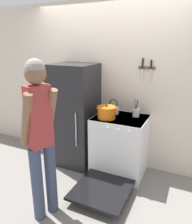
% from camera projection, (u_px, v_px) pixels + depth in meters
% --- Properties ---
extents(ground_plane, '(14.00, 14.00, 0.00)m').
position_uv_depth(ground_plane, '(108.00, 158.00, 3.83)').
color(ground_plane, slate).
extents(wall_back, '(10.00, 0.06, 2.55)m').
position_uv_depth(wall_back, '(110.00, 86.00, 3.47)').
color(wall_back, beige).
rests_on(wall_back, ground_plane).
extents(refrigerator, '(0.66, 0.64, 1.63)m').
position_uv_depth(refrigerator, '(75.00, 115.00, 3.51)').
color(refrigerator, black).
rests_on(refrigerator, ground_plane).
extents(stove_range, '(0.76, 1.34, 0.90)m').
position_uv_depth(stove_range, '(119.00, 147.00, 3.27)').
color(stove_range, white).
rests_on(stove_range, ground_plane).
extents(dutch_oven_pot, '(0.31, 0.27, 0.20)m').
position_uv_depth(dutch_oven_pot, '(107.00, 112.00, 3.10)').
color(dutch_oven_pot, orange).
rests_on(dutch_oven_pot, stove_range).
extents(tea_kettle, '(0.21, 0.17, 0.23)m').
position_uv_depth(tea_kettle, '(114.00, 109.00, 3.32)').
color(tea_kettle, silver).
rests_on(tea_kettle, stove_range).
extents(utensil_jar, '(0.10, 0.10, 0.26)m').
position_uv_depth(utensil_jar, '(136.00, 112.00, 3.18)').
color(utensil_jar, silver).
rests_on(utensil_jar, stove_range).
extents(person, '(0.38, 0.43, 1.79)m').
position_uv_depth(person, '(40.00, 134.00, 2.29)').
color(person, '#38425B').
rests_on(person, ground_plane).
extents(wall_knife_strip, '(0.24, 0.03, 0.35)m').
position_uv_depth(wall_knife_strip, '(147.00, 67.00, 3.10)').
color(wall_knife_strip, brown).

